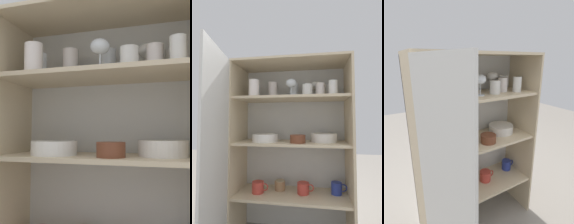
% 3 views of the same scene
% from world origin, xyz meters
% --- Properties ---
extents(cupboard_back_panel, '(0.92, 0.02, 1.40)m').
position_xyz_m(cupboard_back_panel, '(0.00, 0.34, 0.70)').
color(cupboard_back_panel, silver).
rests_on(cupboard_back_panel, ground_plane).
extents(cupboard_side_left, '(0.02, 0.37, 1.40)m').
position_xyz_m(cupboard_side_left, '(-0.45, 0.17, 0.70)').
color(cupboard_side_left, '#CCB793').
rests_on(cupboard_side_left, ground_plane).
extents(cupboard_side_right, '(0.02, 0.37, 1.40)m').
position_xyz_m(cupboard_side_right, '(0.45, 0.17, 0.70)').
color(cupboard_side_right, '#CCB793').
rests_on(cupboard_side_right, ground_plane).
extents(cupboard_top_panel, '(0.92, 0.37, 0.02)m').
position_xyz_m(cupboard_top_panel, '(0.00, 0.17, 1.41)').
color(cupboard_top_panel, '#CCB793').
rests_on(cupboard_top_panel, cupboard_side_left).
extents(shelf_board_lower, '(0.89, 0.33, 0.02)m').
position_xyz_m(shelf_board_lower, '(0.00, 0.17, 0.34)').
color(shelf_board_lower, beige).
extents(shelf_board_middle, '(0.89, 0.33, 0.02)m').
position_xyz_m(shelf_board_middle, '(0.00, 0.17, 0.76)').
color(shelf_board_middle, beige).
extents(shelf_board_upper, '(0.89, 0.33, 0.02)m').
position_xyz_m(shelf_board_upper, '(0.00, 0.17, 1.12)').
color(shelf_board_upper, beige).
extents(cupboard_door, '(0.10, 0.46, 1.40)m').
position_xyz_m(cupboard_door, '(-0.42, -0.24, 0.70)').
color(cupboard_door, silver).
rests_on(cupboard_door, ground_plane).
extents(tumbler_glass_0, '(0.08, 0.08, 0.10)m').
position_xyz_m(tumbler_glass_0, '(0.13, 0.13, 1.18)').
color(tumbler_glass_0, white).
rests_on(tumbler_glass_0, shelf_board_upper).
extents(tumbler_glass_1, '(0.07, 0.07, 0.11)m').
position_xyz_m(tumbler_glass_1, '(0.24, 0.17, 1.18)').
color(tumbler_glass_1, silver).
rests_on(tumbler_glass_1, shelf_board_upper).
extents(tumbler_glass_2, '(0.07, 0.07, 0.12)m').
position_xyz_m(tumbler_glass_2, '(0.33, 0.11, 1.19)').
color(tumbler_glass_2, white).
rests_on(tumbler_glass_2, shelf_board_upper).
extents(tumbler_glass_3, '(0.07, 0.07, 0.12)m').
position_xyz_m(tumbler_glass_3, '(-0.31, 0.17, 1.19)').
color(tumbler_glass_3, white).
rests_on(tumbler_glass_3, shelf_board_upper).
extents(tumbler_glass_4, '(0.08, 0.08, 0.14)m').
position_xyz_m(tumbler_glass_4, '(-0.29, 0.08, 1.20)').
color(tumbler_glass_4, silver).
rests_on(tumbler_glass_4, shelf_board_upper).
extents(tumbler_glass_5, '(0.08, 0.08, 0.14)m').
position_xyz_m(tumbler_glass_5, '(0.01, 0.25, 1.20)').
color(tumbler_glass_5, white).
rests_on(tumbler_glass_5, shelf_board_upper).
extents(tumbler_glass_6, '(0.08, 0.08, 0.14)m').
position_xyz_m(tumbler_glass_6, '(-0.17, 0.22, 1.20)').
color(tumbler_glass_6, silver).
rests_on(tumbler_glass_6, shelf_board_upper).
extents(tumbler_glass_7, '(0.08, 0.08, 0.11)m').
position_xyz_m(tumbler_glass_7, '(0.32, 0.26, 1.19)').
color(tumbler_glass_7, white).
rests_on(tumbler_glass_7, shelf_board_upper).
extents(wine_glass_0, '(0.09, 0.09, 0.15)m').
position_xyz_m(wine_glass_0, '(0.01, 0.13, 1.24)').
color(wine_glass_0, white).
rests_on(wine_glass_0, shelf_board_upper).
extents(wine_glass_1, '(0.09, 0.09, 0.15)m').
position_xyz_m(wine_glass_1, '(0.20, 0.26, 1.24)').
color(wine_glass_1, white).
rests_on(wine_glass_1, shelf_board_upper).
extents(plate_stack_white, '(0.21, 0.21, 0.06)m').
position_xyz_m(plate_stack_white, '(-0.21, 0.14, 0.80)').
color(plate_stack_white, white).
rests_on(plate_stack_white, shelf_board_middle).
extents(mixing_bowl_large, '(0.21, 0.21, 0.07)m').
position_xyz_m(mixing_bowl_large, '(0.26, 0.20, 0.80)').
color(mixing_bowl_large, silver).
rests_on(mixing_bowl_large, shelf_board_middle).
extents(serving_bowl_small, '(0.12, 0.12, 0.06)m').
position_xyz_m(serving_bowl_small, '(0.06, 0.09, 0.80)').
color(serving_bowl_small, brown).
rests_on(serving_bowl_small, shelf_board_middle).
extents(coffee_mug_primary, '(0.13, 0.09, 0.09)m').
position_xyz_m(coffee_mug_primary, '(-0.27, 0.14, 0.40)').
color(coffee_mug_primary, '#BC3D33').
rests_on(coffee_mug_primary, shelf_board_lower).
extents(coffee_mug_extra_1, '(0.13, 0.09, 0.09)m').
position_xyz_m(coffee_mug_extra_1, '(0.09, 0.18, 0.40)').
color(coffee_mug_extra_1, '#BC3D33').
rests_on(coffee_mug_extra_1, shelf_board_lower).
extents(coffee_mug_extra_2, '(0.12, 0.08, 0.09)m').
position_xyz_m(coffee_mug_extra_2, '(0.36, 0.21, 0.40)').
color(coffee_mug_extra_2, '#283893').
rests_on(coffee_mug_extra_2, shelf_board_lower).
extents(storage_jar, '(0.09, 0.09, 0.08)m').
position_xyz_m(storage_jar, '(-0.11, 0.23, 0.39)').
color(storage_jar, '#99704C').
rests_on(storage_jar, shelf_board_lower).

